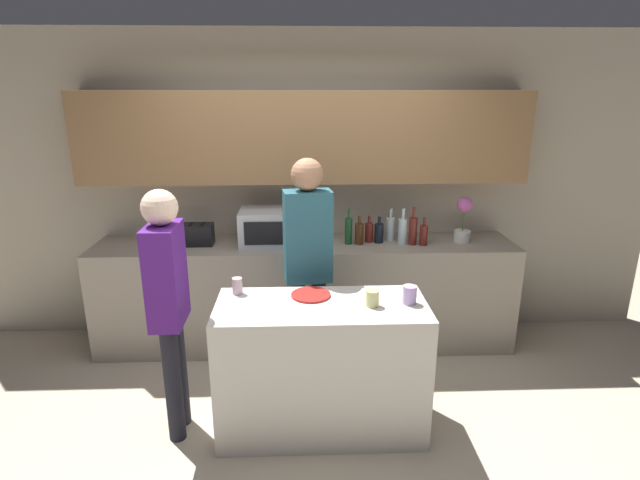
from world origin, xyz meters
The scene contains 21 objects.
ground_plane centered at (0.00, 0.00, 0.00)m, with size 14.00×14.00×0.00m, color #BCAD93.
back_wall centered at (0.00, 1.66, 1.54)m, with size 6.40×0.40×2.70m.
back_counter centered at (0.00, 1.39, 0.47)m, with size 3.60×0.62×0.94m.
kitchen_island centered at (0.09, 0.21, 0.45)m, with size 1.35×0.59×0.90m.
microwave centered at (-0.29, 1.39, 1.09)m, with size 0.52×0.39×0.30m.
toaster centered at (-0.91, 1.39, 1.03)m, with size 0.26×0.16×0.18m.
potted_plant centered at (1.36, 1.39, 1.14)m, with size 0.14×0.14×0.39m.
bottle_0 centered at (0.37, 1.36, 1.06)m, with size 0.06×0.06×0.31m.
bottle_1 centered at (0.46, 1.35, 1.03)m, with size 0.08×0.08×0.25m.
bottle_2 centered at (0.55, 1.41, 1.03)m, with size 0.07×0.07×0.23m.
bottle_3 centered at (0.64, 1.39, 1.03)m, with size 0.08×0.08×0.23m.
bottle_4 centered at (0.75, 1.46, 1.05)m, with size 0.08×0.08×0.28m.
bottle_5 centered at (0.83, 1.34, 1.06)m, with size 0.08×0.08×0.31m.
bottle_6 centered at (0.91, 1.33, 1.06)m, with size 0.07×0.07×0.32m.
bottle_7 centered at (1.00, 1.31, 1.03)m, with size 0.07×0.07×0.24m.
plate_on_island centered at (0.03, 0.34, 0.91)m, with size 0.26×0.26×0.01m.
cup_0 centered at (0.65, 0.20, 0.96)m, with size 0.09×0.09×0.12m.
cup_1 centered at (0.41, 0.17, 0.96)m, with size 0.09×0.09×0.10m.
cup_2 centered at (-0.46, 0.40, 0.96)m, with size 0.07×0.07×0.11m.
person_left centered at (0.02, 0.76, 1.05)m, with size 0.36×0.24×1.76m.
person_center centered at (-0.86, 0.20, 0.98)m, with size 0.22×0.34×1.65m.
Camera 1 is at (-0.03, -2.69, 2.22)m, focal length 28.00 mm.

